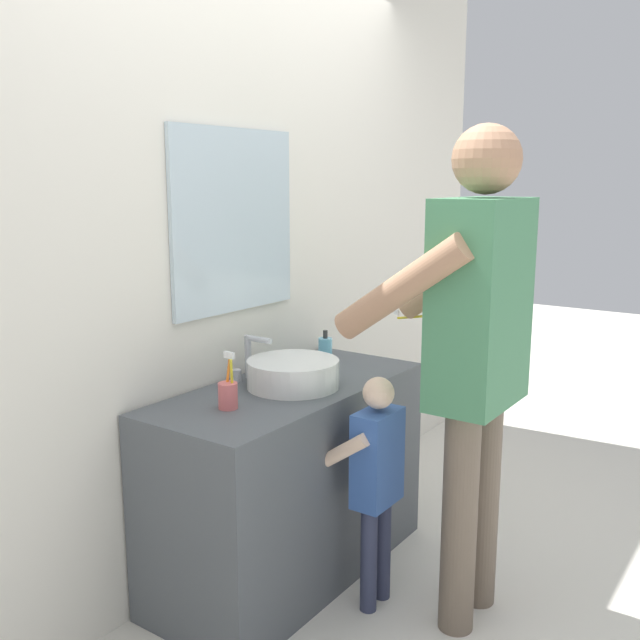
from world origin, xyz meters
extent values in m
plane|color=silver|center=(0.00, 0.00, 0.00)|extent=(14.00, 14.00, 0.00)
cube|color=silver|center=(0.00, 0.62, 1.35)|extent=(4.40, 0.08, 2.70)
cube|color=silver|center=(0.00, 0.57, 1.44)|extent=(0.70, 0.02, 0.73)
cube|color=#4C5156|center=(0.00, 0.30, 0.40)|extent=(1.25, 0.54, 0.80)
cylinder|color=silver|center=(0.00, 0.28, 0.86)|extent=(0.36, 0.36, 0.11)
cylinder|color=beige|center=(0.00, 0.28, 0.86)|extent=(0.30, 0.30, 0.09)
cylinder|color=#B7BABF|center=(0.00, 0.51, 0.89)|extent=(0.03, 0.03, 0.18)
cylinder|color=#B7BABF|center=(0.00, 0.45, 0.97)|extent=(0.02, 0.12, 0.02)
cylinder|color=#B7BABF|center=(-0.07, 0.51, 0.83)|extent=(0.04, 0.04, 0.05)
cylinder|color=#B7BABF|center=(0.07, 0.51, 0.83)|extent=(0.04, 0.04, 0.05)
cylinder|color=#D86666|center=(-0.35, 0.31, 0.85)|extent=(0.07, 0.07, 0.09)
cylinder|color=orange|center=(-0.34, 0.32, 0.90)|extent=(0.02, 0.03, 0.17)
cube|color=white|center=(-0.34, 0.32, 1.00)|extent=(0.01, 0.02, 0.02)
cylinder|color=yellow|center=(-0.34, 0.29, 0.90)|extent=(0.03, 0.03, 0.17)
cube|color=white|center=(-0.34, 0.29, 1.00)|extent=(0.01, 0.02, 0.02)
cylinder|color=#66B2D1|center=(0.32, 0.35, 0.87)|extent=(0.06, 0.06, 0.13)
cylinder|color=#2D2D2D|center=(0.32, 0.35, 0.95)|extent=(0.02, 0.02, 0.03)
cylinder|color=#2D334C|center=(-0.05, -0.11, 0.21)|extent=(0.06, 0.06, 0.42)
cylinder|color=#2D334C|center=(0.05, -0.11, 0.21)|extent=(0.06, 0.06, 0.42)
cube|color=#33569E|center=(0.00, -0.11, 0.60)|extent=(0.21, 0.12, 0.36)
sphere|color=beige|center=(0.00, -0.11, 0.85)|extent=(0.12, 0.12, 0.12)
cylinder|color=beige|center=(-0.11, -0.02, 0.63)|extent=(0.05, 0.25, 0.20)
cylinder|color=beige|center=(0.11, -0.02, 0.63)|extent=(0.05, 0.25, 0.20)
cylinder|color=#6B5B4C|center=(0.04, -0.43, 0.41)|extent=(0.13, 0.13, 0.83)
cylinder|color=#6B5B4C|center=(0.25, -0.43, 0.41)|extent=(0.13, 0.13, 0.83)
cube|color=#427F56|center=(0.14, -0.43, 1.19)|extent=(0.41, 0.23, 0.72)
sphere|color=#A87A5B|center=(0.14, -0.43, 1.67)|extent=(0.23, 0.23, 0.23)
cylinder|color=#A87A5B|center=(-0.08, -0.24, 1.25)|extent=(0.10, 0.50, 0.39)
cylinder|color=#A87A5B|center=(0.37, -0.24, 1.25)|extent=(0.10, 0.50, 0.39)
cylinder|color=yellow|center=(0.37, -0.05, 1.06)|extent=(0.01, 0.14, 0.03)
cube|color=white|center=(0.37, 0.03, 1.07)|extent=(0.01, 0.02, 0.02)
camera|label=1|loc=(-2.15, -1.36, 1.61)|focal=39.76mm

